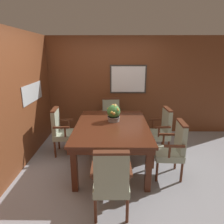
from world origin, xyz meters
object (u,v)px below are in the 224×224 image
(chair_right_far, at_px, (161,129))
(chair_left_far, at_px, (62,130))
(chair_head_far, at_px, (111,117))
(chair_head_near, at_px, (111,180))
(chair_right_near, at_px, (173,147))
(potted_plant, at_px, (114,113))
(dining_table, at_px, (112,129))

(chair_right_far, height_order, chair_left_far, same)
(chair_head_far, relative_size, chair_left_far, 1.00)
(chair_head_far, distance_m, chair_left_far, 1.33)
(chair_head_near, distance_m, chair_head_far, 2.57)
(chair_right_near, height_order, potted_plant, potted_plant)
(chair_left_far, bearing_deg, potted_plant, -103.96)
(chair_right_near, xyz_separation_m, chair_head_far, (-1.06, 1.66, 0.00))
(chair_left_far, relative_size, potted_plant, 2.89)
(chair_head_near, distance_m, potted_plant, 1.56)
(dining_table, bearing_deg, chair_head_far, 91.46)
(chair_right_far, xyz_separation_m, chair_right_near, (0.02, -0.82, 0.00))
(dining_table, xyz_separation_m, chair_left_far, (-1.04, 0.40, -0.16))
(chair_right_far, bearing_deg, chair_head_far, -132.67)
(chair_right_near, relative_size, chair_head_far, 1.00)
(chair_right_far, bearing_deg, chair_right_near, -2.55)
(chair_right_near, bearing_deg, chair_head_near, -46.08)
(dining_table, height_order, chair_left_far, chair_left_far)
(chair_head_near, xyz_separation_m, chair_head_far, (-0.04, 2.57, 0.00))
(chair_right_far, bearing_deg, dining_table, -70.23)
(chair_right_far, bearing_deg, chair_left_far, -92.68)
(dining_table, height_order, chair_right_near, chair_right_near)
(potted_plant, bearing_deg, chair_right_far, 13.26)
(dining_table, xyz_separation_m, chair_right_near, (1.02, -0.39, -0.16))
(chair_head_near, distance_m, chair_left_far, 1.99)
(chair_right_near, bearing_deg, dining_table, -108.51)
(chair_right_near, bearing_deg, potted_plant, -118.75)
(dining_table, bearing_deg, chair_right_near, -20.68)
(chair_right_far, distance_m, chair_head_far, 1.34)
(chair_head_near, relative_size, potted_plant, 2.89)
(chair_head_near, bearing_deg, chair_right_near, -139.49)
(dining_table, height_order, chair_right_far, chair_right_far)
(chair_head_far, height_order, potted_plant, potted_plant)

